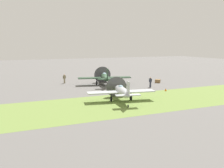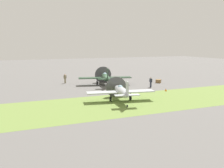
# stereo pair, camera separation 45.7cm
# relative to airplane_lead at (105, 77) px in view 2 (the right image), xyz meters

# --- Properties ---
(ground_plane) EXTENTS (160.00, 160.00, 0.00)m
(ground_plane) POSITION_rel_airplane_lead_xyz_m (-0.15, -2.15, -1.43)
(ground_plane) COLOR #605E5B
(grass_verge) EXTENTS (120.00, 11.00, 0.01)m
(grass_verge) POSITION_rel_airplane_lead_xyz_m (-0.15, -13.83, -1.43)
(grass_verge) COLOR olive
(grass_verge) RESTS_ON ground
(airplane_lead) EXTENTS (9.63, 7.71, 3.42)m
(airplane_lead) POSITION_rel_airplane_lead_xyz_m (0.00, 0.00, 0.00)
(airplane_lead) COLOR #233D28
(airplane_lead) RESTS_ON ground
(airplane_wingman) EXTENTS (8.98, 7.17, 3.18)m
(airplane_wingman) POSITION_rel_airplane_lead_xyz_m (-2.65, -12.65, -0.10)
(airplane_wingman) COLOR #B2B7BC
(airplane_wingman) RESTS_ON ground
(ground_crew_chief) EXTENTS (0.60, 0.38, 1.73)m
(ground_crew_chief) POSITION_rel_airplane_lead_xyz_m (-6.26, 4.76, -0.52)
(ground_crew_chief) COLOR #847A5B
(ground_crew_chief) RESTS_ON ground
(ground_crew_mechanic) EXTENTS (0.38, 0.61, 1.73)m
(ground_crew_mechanic) POSITION_rel_airplane_lead_xyz_m (6.34, -5.20, -0.52)
(ground_crew_mechanic) COLOR #2D3342
(ground_crew_mechanic) RESTS_ON ground
(supply_crate) EXTENTS (1.27, 1.27, 0.64)m
(supply_crate) POSITION_rel_airplane_lead_xyz_m (10.24, -1.58, -1.11)
(supply_crate) COLOR olive
(supply_crate) RESTS_ON ground
(runway_marker_cone) EXTENTS (0.36, 0.36, 0.44)m
(runway_marker_cone) POSITION_rel_airplane_lead_xyz_m (6.71, -9.14, -1.21)
(runway_marker_cone) COLOR orange
(runway_marker_cone) RESTS_ON ground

